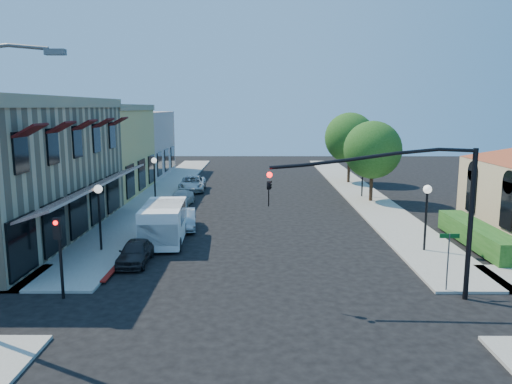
{
  "coord_description": "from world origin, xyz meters",
  "views": [
    {
      "loc": [
        -0.23,
        -17.35,
        7.53
      ],
      "look_at": [
        -0.36,
        11.53,
        2.6
      ],
      "focal_mm": 35.0,
      "sensor_mm": 36.0,
      "label": 1
    }
  ],
  "objects_px": {
    "secondary_signal": "(59,243)",
    "white_van": "(164,221)",
    "lamppost_right_near": "(427,201)",
    "parked_car_a": "(135,252)",
    "lamppost_right_far": "(363,165)",
    "lamppost_left_near": "(99,201)",
    "parked_car_d": "(193,184)",
    "street_tree_a": "(373,150)",
    "lamppost_left_far": "(154,168)",
    "signal_mast_arm": "(417,198)",
    "parked_car_b": "(185,219)",
    "street_tree_b": "(350,138)",
    "parked_car_c": "(181,199)",
    "street_name_sign": "(448,253)"
  },
  "relations": [
    {
      "from": "street_tree_b",
      "to": "parked_car_c",
      "type": "bearing_deg",
      "value": -142.3
    },
    {
      "from": "signal_mast_arm",
      "to": "secondary_signal",
      "type": "relative_size",
      "value": 2.41
    },
    {
      "from": "street_name_sign",
      "to": "lamppost_right_far",
      "type": "height_order",
      "value": "lamppost_right_far"
    },
    {
      "from": "lamppost_right_near",
      "to": "parked_car_d",
      "type": "distance_m",
      "value": 24.41
    },
    {
      "from": "lamppost_right_far",
      "to": "signal_mast_arm",
      "type": "bearing_deg",
      "value": -96.7
    },
    {
      "from": "lamppost_right_near",
      "to": "parked_car_a",
      "type": "distance_m",
      "value": 14.99
    },
    {
      "from": "signal_mast_arm",
      "to": "lamppost_right_far",
      "type": "height_order",
      "value": "signal_mast_arm"
    },
    {
      "from": "lamppost_right_far",
      "to": "parked_car_c",
      "type": "distance_m",
      "value": 15.29
    },
    {
      "from": "parked_car_a",
      "to": "parked_car_c",
      "type": "height_order",
      "value": "parked_car_a"
    },
    {
      "from": "secondary_signal",
      "to": "lamppost_right_near",
      "type": "relative_size",
      "value": 0.93
    },
    {
      "from": "parked_car_d",
      "to": "secondary_signal",
      "type": "bearing_deg",
      "value": -96.67
    },
    {
      "from": "street_tree_b",
      "to": "lamppost_right_near",
      "type": "height_order",
      "value": "street_tree_b"
    },
    {
      "from": "parked_car_c",
      "to": "street_tree_b",
      "type": "bearing_deg",
      "value": 43.65
    },
    {
      "from": "signal_mast_arm",
      "to": "lamppost_right_near",
      "type": "distance_m",
      "value": 7.15
    },
    {
      "from": "white_van",
      "to": "signal_mast_arm",
      "type": "bearing_deg",
      "value": -35.81
    },
    {
      "from": "street_tree_b",
      "to": "street_name_sign",
      "type": "bearing_deg",
      "value": -92.5
    },
    {
      "from": "parked_car_b",
      "to": "signal_mast_arm",
      "type": "bearing_deg",
      "value": -54.63
    },
    {
      "from": "street_tree_a",
      "to": "secondary_signal",
      "type": "height_order",
      "value": "street_tree_a"
    },
    {
      "from": "lamppost_right_far",
      "to": "parked_car_b",
      "type": "bearing_deg",
      "value": -140.41
    },
    {
      "from": "lamppost_left_far",
      "to": "white_van",
      "type": "height_order",
      "value": "lamppost_left_far"
    },
    {
      "from": "street_name_sign",
      "to": "lamppost_left_far",
      "type": "height_order",
      "value": "lamppost_left_far"
    },
    {
      "from": "white_van",
      "to": "parked_car_a",
      "type": "relative_size",
      "value": 1.49
    },
    {
      "from": "signal_mast_arm",
      "to": "parked_car_d",
      "type": "bearing_deg",
      "value": 114.98
    },
    {
      "from": "street_tree_b",
      "to": "lamppost_right_near",
      "type": "distance_m",
      "value": 24.07
    },
    {
      "from": "lamppost_left_near",
      "to": "parked_car_d",
      "type": "xyz_separation_m",
      "value": [
        2.3,
        19.38,
        -2.07
      ]
    },
    {
      "from": "parked_car_d",
      "to": "lamppost_right_far",
      "type": "bearing_deg",
      "value": -15.65
    },
    {
      "from": "signal_mast_arm",
      "to": "parked_car_b",
      "type": "relative_size",
      "value": 2.16
    },
    {
      "from": "lamppost_left_near",
      "to": "parked_car_a",
      "type": "distance_m",
      "value": 3.73
    },
    {
      "from": "street_tree_b",
      "to": "parked_car_b",
      "type": "xyz_separation_m",
      "value": [
        -13.6,
        -19.0,
        -3.93
      ]
    },
    {
      "from": "lamppost_left_far",
      "to": "parked_car_a",
      "type": "height_order",
      "value": "lamppost_left_far"
    },
    {
      "from": "street_tree_a",
      "to": "street_name_sign",
      "type": "distance_m",
      "value": 20.0
    },
    {
      "from": "secondary_signal",
      "to": "parked_car_d",
      "type": "height_order",
      "value": "secondary_signal"
    },
    {
      "from": "lamppost_left_near",
      "to": "parked_car_d",
      "type": "bearing_deg",
      "value": 83.23
    },
    {
      "from": "parked_car_a",
      "to": "parked_car_b",
      "type": "xyz_separation_m",
      "value": [
        1.4,
        7.0,
        0.03
      ]
    },
    {
      "from": "signal_mast_arm",
      "to": "parked_car_c",
      "type": "height_order",
      "value": "signal_mast_arm"
    },
    {
      "from": "secondary_signal",
      "to": "lamppost_right_far",
      "type": "relative_size",
      "value": 0.93
    },
    {
      "from": "signal_mast_arm",
      "to": "lamppost_left_near",
      "type": "bearing_deg",
      "value": 155.63
    },
    {
      "from": "street_name_sign",
      "to": "parked_car_d",
      "type": "bearing_deg",
      "value": 118.55
    },
    {
      "from": "street_tree_a",
      "to": "lamppost_right_near",
      "type": "xyz_separation_m",
      "value": [
        -0.3,
        -14.0,
        -1.46
      ]
    },
    {
      "from": "street_name_sign",
      "to": "parked_car_a",
      "type": "height_order",
      "value": "street_name_sign"
    },
    {
      "from": "secondary_signal",
      "to": "white_van",
      "type": "relative_size",
      "value": 0.66
    },
    {
      "from": "lamppost_left_near",
      "to": "parked_car_c",
      "type": "relative_size",
      "value": 0.93
    },
    {
      "from": "lamppost_right_near",
      "to": "parked_car_a",
      "type": "bearing_deg",
      "value": -172.25
    },
    {
      "from": "parked_car_b",
      "to": "lamppost_left_near",
      "type": "bearing_deg",
      "value": -133.95
    },
    {
      "from": "street_tree_b",
      "to": "white_van",
      "type": "xyz_separation_m",
      "value": [
        -14.3,
        -22.31,
        -3.27
      ]
    },
    {
      "from": "lamppost_left_near",
      "to": "white_van",
      "type": "bearing_deg",
      "value": 29.34
    },
    {
      "from": "lamppost_left_near",
      "to": "lamppost_right_far",
      "type": "xyz_separation_m",
      "value": [
        17.0,
        16.0,
        0.0
      ]
    },
    {
      "from": "lamppost_left_far",
      "to": "lamppost_right_near",
      "type": "xyz_separation_m",
      "value": [
        17.0,
        -14.0,
        0.0
      ]
    },
    {
      "from": "secondary_signal",
      "to": "white_van",
      "type": "xyz_separation_m",
      "value": [
        2.5,
        8.28,
        -1.05
      ]
    },
    {
      "from": "secondary_signal",
      "to": "parked_car_b",
      "type": "xyz_separation_m",
      "value": [
        3.2,
        11.59,
        -1.71
      ]
    }
  ]
}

